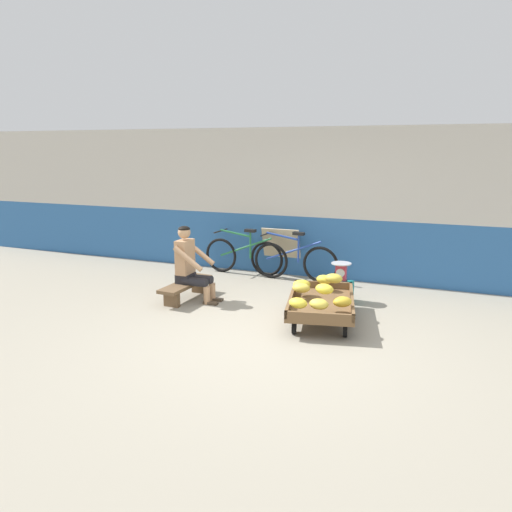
{
  "coord_description": "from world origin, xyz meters",
  "views": [
    {
      "loc": [
        1.86,
        -5.2,
        2.28
      ],
      "look_at": [
        -0.64,
        1.16,
        0.75
      ],
      "focal_mm": 34.0,
      "sensor_mm": 36.0,
      "label": 1
    }
  ],
  "objects_px": {
    "vendor_seated": "(190,264)",
    "weighing_scale": "(341,272)",
    "plastic_crate": "(340,291)",
    "bicycle_far_left": "(293,260)",
    "banana_cart": "(321,304)",
    "low_bench": "(186,287)",
    "bicycle_near_left": "(245,256)",
    "shopping_bag": "(326,298)",
    "sign_board": "(282,251)"
  },
  "relations": [
    {
      "from": "vendor_seated",
      "to": "weighing_scale",
      "type": "height_order",
      "value": "vendor_seated"
    },
    {
      "from": "plastic_crate",
      "to": "vendor_seated",
      "type": "bearing_deg",
      "value": -159.72
    },
    {
      "from": "bicycle_far_left",
      "to": "banana_cart",
      "type": "bearing_deg",
      "value": -62.47
    },
    {
      "from": "low_bench",
      "to": "vendor_seated",
      "type": "height_order",
      "value": "vendor_seated"
    },
    {
      "from": "low_bench",
      "to": "bicycle_far_left",
      "type": "height_order",
      "value": "bicycle_far_left"
    },
    {
      "from": "banana_cart",
      "to": "bicycle_near_left",
      "type": "xyz_separation_m",
      "value": [
        -1.88,
        1.87,
        0.11
      ]
    },
    {
      "from": "plastic_crate",
      "to": "shopping_bag",
      "type": "bearing_deg",
      "value": -113.41
    },
    {
      "from": "weighing_scale",
      "to": "sign_board",
      "type": "relative_size",
      "value": 0.35
    },
    {
      "from": "weighing_scale",
      "to": "banana_cart",
      "type": "bearing_deg",
      "value": -93.27
    },
    {
      "from": "plastic_crate",
      "to": "weighing_scale",
      "type": "height_order",
      "value": "weighing_scale"
    },
    {
      "from": "weighing_scale",
      "to": "plastic_crate",
      "type": "bearing_deg",
      "value": 90.0
    },
    {
      "from": "sign_board",
      "to": "shopping_bag",
      "type": "relative_size",
      "value": 3.62
    },
    {
      "from": "bicycle_near_left",
      "to": "sign_board",
      "type": "distance_m",
      "value": 0.67
    },
    {
      "from": "bicycle_far_left",
      "to": "weighing_scale",
      "type": "bearing_deg",
      "value": -41.33
    },
    {
      "from": "low_bench",
      "to": "bicycle_far_left",
      "type": "distance_m",
      "value": 2.08
    },
    {
      "from": "weighing_scale",
      "to": "bicycle_near_left",
      "type": "height_order",
      "value": "bicycle_near_left"
    },
    {
      "from": "banana_cart",
      "to": "vendor_seated",
      "type": "relative_size",
      "value": 1.39
    },
    {
      "from": "vendor_seated",
      "to": "bicycle_near_left",
      "type": "relative_size",
      "value": 0.69
    },
    {
      "from": "shopping_bag",
      "to": "sign_board",
      "type": "bearing_deg",
      "value": 128.23
    },
    {
      "from": "vendor_seated",
      "to": "sign_board",
      "type": "relative_size",
      "value": 1.31
    },
    {
      "from": "low_bench",
      "to": "vendor_seated",
      "type": "distance_m",
      "value": 0.38
    },
    {
      "from": "plastic_crate",
      "to": "sign_board",
      "type": "relative_size",
      "value": 0.41
    },
    {
      "from": "plastic_crate",
      "to": "sign_board",
      "type": "bearing_deg",
      "value": 138.46
    },
    {
      "from": "vendor_seated",
      "to": "shopping_bag",
      "type": "height_order",
      "value": "vendor_seated"
    },
    {
      "from": "sign_board",
      "to": "shopping_bag",
      "type": "xyz_separation_m",
      "value": [
        1.19,
        -1.51,
        -0.31
      ]
    },
    {
      "from": "shopping_bag",
      "to": "weighing_scale",
      "type": "bearing_deg",
      "value": 66.52
    },
    {
      "from": "low_bench",
      "to": "plastic_crate",
      "type": "distance_m",
      "value": 2.36
    },
    {
      "from": "vendor_seated",
      "to": "sign_board",
      "type": "bearing_deg",
      "value": 67.94
    },
    {
      "from": "shopping_bag",
      "to": "low_bench",
      "type": "bearing_deg",
      "value": -167.55
    },
    {
      "from": "low_bench",
      "to": "banana_cart",
      "type": "bearing_deg",
      "value": -4.99
    },
    {
      "from": "plastic_crate",
      "to": "weighing_scale",
      "type": "relative_size",
      "value": 1.2
    },
    {
      "from": "bicycle_near_left",
      "to": "plastic_crate",
      "type": "bearing_deg",
      "value": -24.79
    },
    {
      "from": "plastic_crate",
      "to": "weighing_scale",
      "type": "distance_m",
      "value": 0.3
    },
    {
      "from": "plastic_crate",
      "to": "sign_board",
      "type": "distance_m",
      "value": 1.81
    },
    {
      "from": "low_bench",
      "to": "bicycle_far_left",
      "type": "bearing_deg",
      "value": 55.38
    },
    {
      "from": "low_bench",
      "to": "bicycle_near_left",
      "type": "relative_size",
      "value": 0.67
    },
    {
      "from": "plastic_crate",
      "to": "bicycle_far_left",
      "type": "bearing_deg",
      "value": 138.7
    },
    {
      "from": "bicycle_far_left",
      "to": "sign_board",
      "type": "relative_size",
      "value": 1.91
    },
    {
      "from": "shopping_bag",
      "to": "bicycle_far_left",
      "type": "bearing_deg",
      "value": 125.84
    },
    {
      "from": "banana_cart",
      "to": "bicycle_near_left",
      "type": "distance_m",
      "value": 2.66
    },
    {
      "from": "weighing_scale",
      "to": "shopping_bag",
      "type": "xyz_separation_m",
      "value": [
        -0.14,
        -0.33,
        -0.33
      ]
    },
    {
      "from": "plastic_crate",
      "to": "shopping_bag",
      "type": "distance_m",
      "value": 0.36
    },
    {
      "from": "vendor_seated",
      "to": "sign_board",
      "type": "xyz_separation_m",
      "value": [
        0.8,
        1.97,
        -0.14
      ]
    },
    {
      "from": "bicycle_near_left",
      "to": "shopping_bag",
      "type": "relative_size",
      "value": 6.91
    },
    {
      "from": "bicycle_far_left",
      "to": "sign_board",
      "type": "bearing_deg",
      "value": 137.61
    },
    {
      "from": "bicycle_near_left",
      "to": "banana_cart",
      "type": "bearing_deg",
      "value": -44.85
    },
    {
      "from": "banana_cart",
      "to": "bicycle_far_left",
      "type": "xyz_separation_m",
      "value": [
        -0.99,
        1.9,
        0.11
      ]
    },
    {
      "from": "banana_cart",
      "to": "plastic_crate",
      "type": "xyz_separation_m",
      "value": [
        0.06,
        0.98,
        -0.09
      ]
    },
    {
      "from": "bicycle_far_left",
      "to": "shopping_bag",
      "type": "height_order",
      "value": "bicycle_far_left"
    },
    {
      "from": "vendor_seated",
      "to": "weighing_scale",
      "type": "distance_m",
      "value": 2.28
    }
  ]
}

